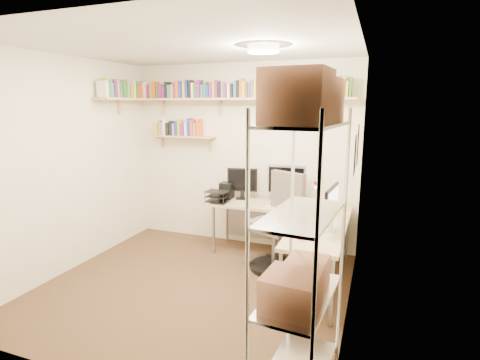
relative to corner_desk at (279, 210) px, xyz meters
name	(u,v)px	position (x,y,z in m)	size (l,w,h in m)	color
ground	(194,287)	(-0.69, -0.96, -0.68)	(3.20, 3.20, 0.00)	#452C1D
room_shell	(190,145)	(-0.69, -0.96, 0.87)	(3.24, 3.04, 2.52)	beige
wall_shelves	(208,98)	(-1.09, 0.34, 1.35)	(3.12, 1.09, 0.80)	tan
corner_desk	(279,210)	(0.00, 0.00, 0.00)	(1.82, 1.74, 1.19)	beige
office_chair	(278,229)	(0.03, -0.15, -0.19)	(0.68, 0.68, 1.16)	black
wire_rack	(302,189)	(0.67, -2.08, 0.76)	(0.48, 0.87, 2.14)	silver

